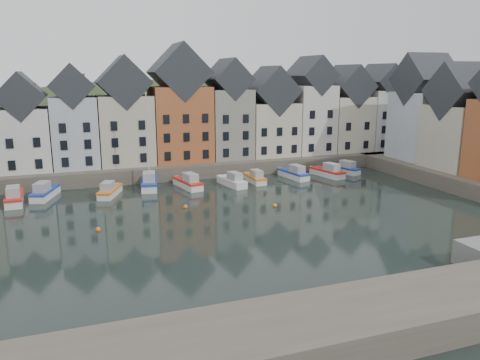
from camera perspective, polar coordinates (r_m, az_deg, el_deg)
name	(u,v)px	position (r m, az deg, el deg)	size (l,w,h in m)	color
ground	(241,225)	(48.34, 0.16, -5.51)	(260.00, 260.00, 0.00)	black
far_quay	(178,164)	(76.13, -7.53, 1.98)	(90.00, 16.00, 2.00)	#4B463A
near_wall	(204,353)	(26.10, -4.38, -20.25)	(50.00, 6.00, 2.00)	#4B463A
hillside	(156,227)	(105.71, -10.25, -5.65)	(153.60, 70.40, 64.00)	#25351A
far_terrace	(200,115)	(73.86, -4.92, 7.88)	(72.37, 8.16, 17.78)	beige
right_terrace	(464,120)	(72.96, 25.60, 6.65)	(8.30, 24.25, 16.36)	#ABB3BE
mooring_buoys	(191,213)	(52.08, -6.00, -4.05)	(20.50, 5.50, 0.50)	orange
boat_a	(14,198)	(62.17, -25.82, -1.94)	(2.30, 6.45, 2.44)	silver
boat_b	(45,192)	(63.38, -22.71, -1.41)	(3.63, 6.46, 2.37)	silver
boat_c	(110,191)	(61.67, -15.62, -1.31)	(3.67, 5.88, 2.16)	silver
boat_d	(149,182)	(64.57, -10.99, -0.25)	(3.22, 7.04, 12.98)	silver
boat_e	(188,183)	(63.99, -6.33, -0.34)	(3.12, 6.41, 2.36)	silver
boat_f	(232,181)	(64.71, -0.94, -0.15)	(2.87, 6.04, 2.23)	silver
boat_g	(255,178)	(66.93, 1.82, 0.25)	(1.78, 5.46, 2.09)	silver
boat_h	(294,174)	(69.90, 6.62, 0.76)	(2.78, 6.20, 2.30)	silver
boat_i	(328,172)	(71.87, 10.68, 0.97)	(3.23, 6.41, 2.36)	silver
boat_j	(344,169)	(75.02, 12.54, 1.35)	(3.64, 6.04, 2.22)	silver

